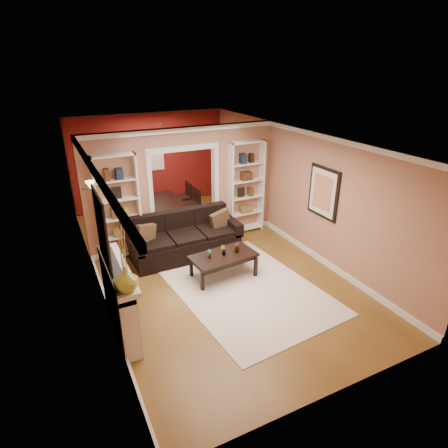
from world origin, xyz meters
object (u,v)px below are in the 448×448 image
sofa (185,236)px  bookshelf_left (118,208)px  dining_table (166,210)px  coffee_table (223,266)px  bookshelf_right (246,188)px  fireplace (121,299)px

sofa → bookshelf_left: 1.53m
dining_table → coffee_table: bearing=-178.1°
bookshelf_left → coffee_table: bearing=-47.5°
bookshelf_right → fireplace: size_ratio=1.35×
sofa → fireplace: size_ratio=1.43×
sofa → dining_table: (0.26, 2.15, -0.20)m
bookshelf_right → coffee_table: bearing=-129.9°
sofa → fireplace: 2.65m
sofa → coffee_table: sofa is taller
fireplace → coffee_table: bearing=19.4°
dining_table → fireplace: bearing=153.4°
bookshelf_left → dining_table: (1.51, 1.57, -0.87)m
bookshelf_right → dining_table: bearing=135.4°
sofa → coffee_table: bearing=-72.6°
bookshelf_left → dining_table: 2.35m
coffee_table → fireplace: size_ratio=0.75×
bookshelf_left → dining_table: bookshelf_left is taller
sofa → coffee_table: size_ratio=1.90×
bookshelf_left → bookshelf_right: same height
coffee_table → fireplace: (-2.16, -0.76, 0.34)m
coffee_table → fireplace: 2.32m
coffee_table → dining_table: bearing=85.6°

